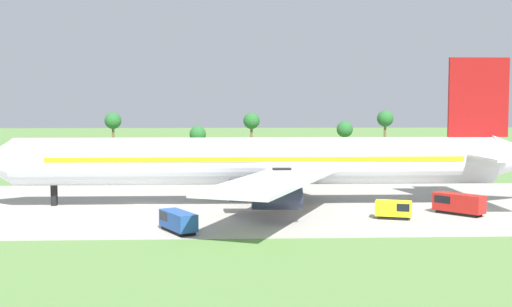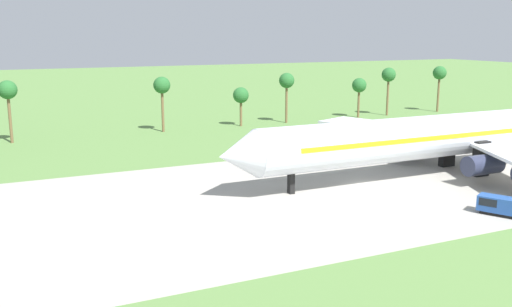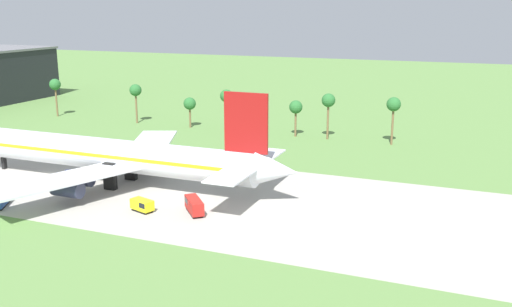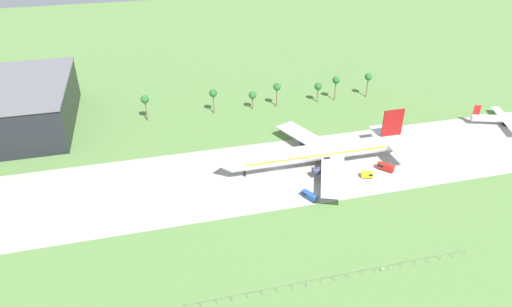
{
  "view_description": "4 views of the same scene",
  "coord_description": "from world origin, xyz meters",
  "px_view_note": "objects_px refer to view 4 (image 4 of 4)",
  "views": [
    {
      "loc": [
        11.53,
        -85.3,
        13.3
      ],
      "look_at": [
        15.08,
        0.36,
        6.9
      ],
      "focal_mm": 45.0,
      "sensor_mm": 36.0,
      "label": 1
    },
    {
      "loc": [
        -46.85,
        -63.7,
        20.84
      ],
      "look_at": [
        -16.96,
        0.36,
        5.9
      ],
      "focal_mm": 40.0,
      "sensor_mm": 36.0,
      "label": 2
    },
    {
      "loc": [
        83.32,
        -89.98,
        33.9
      ],
      "look_at": [
        47.12,
        0.36,
        9.05
      ],
      "focal_mm": 40.0,
      "sensor_mm": 36.0,
      "label": 3
    },
    {
      "loc": [
        -41.96,
        -134.4,
        91.98
      ],
      "look_at": [
        -6.41,
        5.0,
        6.0
      ],
      "focal_mm": 32.0,
      "sensor_mm": 36.0,
      "label": 4
    }
  ],
  "objects_px": {
    "catering_van": "(367,175)",
    "no_stopping_sign": "(383,269)",
    "jet_airliner": "(320,152)",
    "fuel_truck": "(309,195)",
    "terminal_building": "(27,105)",
    "baggage_tug": "(385,167)",
    "regional_aircraft": "(506,119)"
  },
  "relations": [
    {
      "from": "fuel_truck",
      "to": "baggage_tug",
      "type": "bearing_deg",
      "value": 15.94
    },
    {
      "from": "fuel_truck",
      "to": "catering_van",
      "type": "bearing_deg",
      "value": 15.22
    },
    {
      "from": "no_stopping_sign",
      "to": "regional_aircraft",
      "type": "bearing_deg",
      "value": 35.44
    },
    {
      "from": "baggage_tug",
      "to": "terminal_building",
      "type": "bearing_deg",
      "value": 151.63
    },
    {
      "from": "no_stopping_sign",
      "to": "fuel_truck",
      "type": "bearing_deg",
      "value": 102.12
    },
    {
      "from": "jet_airliner",
      "to": "baggage_tug",
      "type": "xyz_separation_m",
      "value": [
        22.55,
        -9.08,
        -4.46
      ]
    },
    {
      "from": "catering_van",
      "to": "terminal_building",
      "type": "distance_m",
      "value": 144.72
    },
    {
      "from": "no_stopping_sign",
      "to": "terminal_building",
      "type": "height_order",
      "value": "terminal_building"
    },
    {
      "from": "catering_van",
      "to": "regional_aircraft",
      "type": "bearing_deg",
      "value": 16.61
    },
    {
      "from": "baggage_tug",
      "to": "terminal_building",
      "type": "distance_m",
      "value": 150.68
    },
    {
      "from": "catering_van",
      "to": "baggage_tug",
      "type": "bearing_deg",
      "value": 18.02
    },
    {
      "from": "fuel_truck",
      "to": "terminal_building",
      "type": "height_order",
      "value": "terminal_building"
    },
    {
      "from": "fuel_truck",
      "to": "regional_aircraft",
      "type": "bearing_deg",
      "value": 16.27
    },
    {
      "from": "jet_airliner",
      "to": "regional_aircraft",
      "type": "xyz_separation_m",
      "value": [
        90.96,
        11.11,
        -2.88
      ]
    },
    {
      "from": "baggage_tug",
      "to": "catering_van",
      "type": "xyz_separation_m",
      "value": [
        -8.44,
        -2.75,
        -0.21
      ]
    },
    {
      "from": "jet_airliner",
      "to": "catering_van",
      "type": "bearing_deg",
      "value": -39.98
    },
    {
      "from": "regional_aircraft",
      "to": "baggage_tug",
      "type": "bearing_deg",
      "value": -163.56
    },
    {
      "from": "regional_aircraft",
      "to": "no_stopping_sign",
      "type": "bearing_deg",
      "value": -144.56
    },
    {
      "from": "jet_airliner",
      "to": "regional_aircraft",
      "type": "relative_size",
      "value": 2.68
    },
    {
      "from": "baggage_tug",
      "to": "terminal_building",
      "type": "height_order",
      "value": "terminal_building"
    },
    {
      "from": "regional_aircraft",
      "to": "fuel_truck",
      "type": "height_order",
      "value": "regional_aircraft"
    },
    {
      "from": "no_stopping_sign",
      "to": "terminal_building",
      "type": "bearing_deg",
      "value": 132.18
    },
    {
      "from": "catering_van",
      "to": "no_stopping_sign",
      "type": "xyz_separation_m",
      "value": [
        -16.96,
        -43.84,
        -0.11
      ]
    },
    {
      "from": "jet_airliner",
      "to": "fuel_truck",
      "type": "height_order",
      "value": "jet_airliner"
    },
    {
      "from": "fuel_truck",
      "to": "terminal_building",
      "type": "xyz_separation_m",
      "value": [
        -99.02,
        81.02,
        8.5
      ]
    },
    {
      "from": "jet_airliner",
      "to": "terminal_building",
      "type": "bearing_deg",
      "value": 150.39
    },
    {
      "from": "fuel_truck",
      "to": "no_stopping_sign",
      "type": "height_order",
      "value": "fuel_truck"
    },
    {
      "from": "catering_van",
      "to": "no_stopping_sign",
      "type": "bearing_deg",
      "value": -111.15
    },
    {
      "from": "no_stopping_sign",
      "to": "jet_airliner",
      "type": "bearing_deg",
      "value": 87.06
    },
    {
      "from": "regional_aircraft",
      "to": "baggage_tug",
      "type": "xyz_separation_m",
      "value": [
        -68.41,
        -20.19,
        -1.58
      ]
    },
    {
      "from": "baggage_tug",
      "to": "no_stopping_sign",
      "type": "xyz_separation_m",
      "value": [
        -25.4,
        -46.59,
        -0.33
      ]
    },
    {
      "from": "baggage_tug",
      "to": "catering_van",
      "type": "height_order",
      "value": "baggage_tug"
    }
  ]
}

